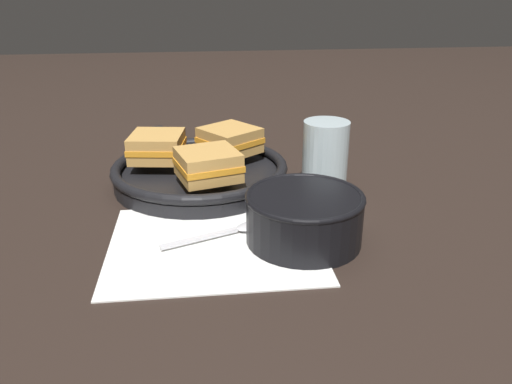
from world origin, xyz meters
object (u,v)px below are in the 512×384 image
(sandwich_near_left, at_px, (157,146))
(sandwich_far_left, at_px, (232,140))
(soup_bowl, at_px, (304,215))
(skillet, at_px, (200,172))
(drinking_glass, at_px, (325,158))
(sandwich_near_right, at_px, (208,164))
(spoon, at_px, (239,229))

(sandwich_near_left, relative_size, sandwich_far_left, 0.82)
(soup_bowl, xyz_separation_m, sandwich_far_left, (-0.08, 0.28, 0.02))
(skillet, distance_m, sandwich_near_left, 0.09)
(sandwich_far_left, bearing_deg, drinking_glass, -38.47)
(sandwich_far_left, distance_m, drinking_glass, 0.19)
(sandwich_near_left, height_order, sandwich_near_right, same)
(spoon, bearing_deg, sandwich_near_right, 86.72)
(sandwich_near_right, height_order, sandwich_far_left, same)
(skillet, height_order, sandwich_near_right, sandwich_near_right)
(sandwich_near_left, bearing_deg, soup_bowl, -50.73)
(sandwich_near_right, bearing_deg, soup_bowl, -50.72)
(spoon, bearing_deg, skillet, 83.59)
(skillet, bearing_deg, sandwich_far_left, 37.78)
(spoon, bearing_deg, sandwich_near_left, 98.01)
(sandwich_near_left, xyz_separation_m, drinking_glass, (0.28, -0.10, -0.00))
(soup_bowl, height_order, sandwich_near_left, sandwich_near_left)
(spoon, height_order, sandwich_near_right, sandwich_near_right)
(sandwich_near_right, height_order, drinking_glass, drinking_glass)
(sandwich_near_left, height_order, sandwich_far_left, same)
(skillet, xyz_separation_m, sandwich_near_right, (0.01, -0.08, 0.04))
(soup_bowl, bearing_deg, sandwich_near_right, 129.28)
(soup_bowl, distance_m, spoon, 0.10)
(spoon, distance_m, drinking_glass, 0.21)
(skillet, height_order, sandwich_far_left, sandwich_far_left)
(sandwich_far_left, bearing_deg, sandwich_near_left, -170.75)
(sandwich_far_left, bearing_deg, spoon, -92.38)
(soup_bowl, relative_size, drinking_glass, 1.30)
(sandwich_near_left, bearing_deg, sandwich_far_left, 9.25)
(spoon, xyz_separation_m, sandwich_near_left, (-0.13, 0.23, 0.06))
(skillet, bearing_deg, sandwich_near_left, 160.48)
(soup_bowl, xyz_separation_m, skillet, (-0.14, 0.23, -0.02))
(skillet, distance_m, sandwich_far_left, 0.09)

